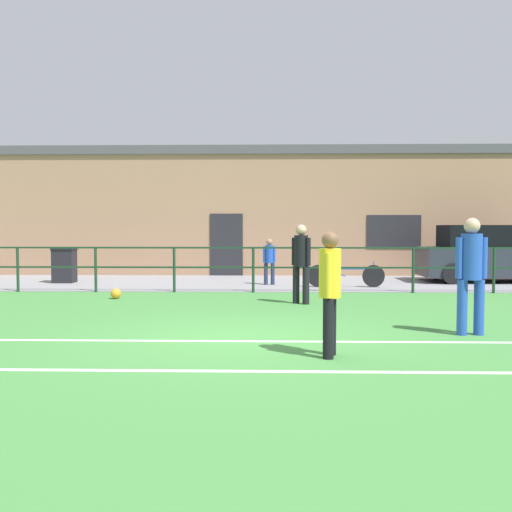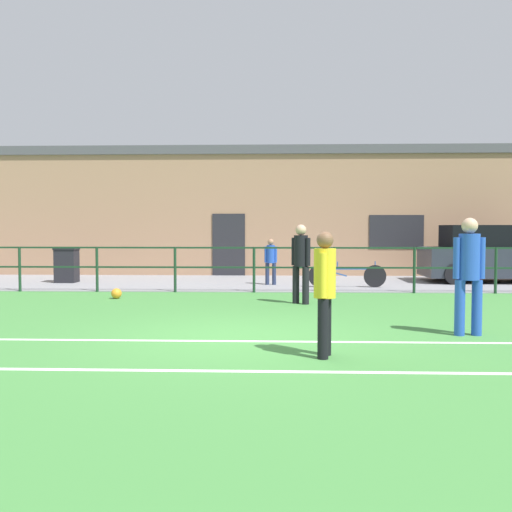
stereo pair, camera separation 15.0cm
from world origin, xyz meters
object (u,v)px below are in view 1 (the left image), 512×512
Objects in this scene: player_goalkeeper at (301,259)px; soccer_ball_match at (116,294)px; trash_bin_0 at (64,265)px; parked_car_red at (489,255)px; player_striker at (330,286)px; spectator_child at (269,259)px; bicycle_parked_0 at (346,275)px; player_winger at (471,269)px.

player_goalkeeper is 4.36m from soccer_ball_match.
trash_bin_0 is at bearing 124.09° from soccer_ball_match.
parked_car_red reaches higher than trash_bin_0.
player_striker is 7.37m from soccer_ball_match.
spectator_child reaches higher than trash_bin_0.
spectator_child reaches higher than bicycle_parked_0.
player_winger is 12.18m from trash_bin_0.
player_goalkeeper is 7.10× the size of soccer_ball_match.
player_winger reaches higher than parked_car_red.
trash_bin_0 is (-6.02, 0.47, -0.21)m from spectator_child.
trash_bin_0 reaches higher than bicycle_parked_0.
player_goalkeeper is at bearing -139.01° from parked_car_red.
player_winger is at bearing -41.49° from trash_bin_0.
player_goalkeeper is at bearing 14.78° from player_striker.
trash_bin_0 is (-6.82, 9.63, -0.36)m from player_striker.
parked_car_red is (5.87, 5.10, -0.15)m from player_goalkeeper.
player_winger is at bearing -81.65° from bicycle_parked_0.
player_winger is 0.85× the size of bicycle_parked_0.
bicycle_parked_0 is (5.58, 2.61, 0.22)m from soccer_ball_match.
spectator_child reaches higher than soccer_ball_match.
spectator_child is 2.21m from bicycle_parked_0.
parked_car_red reaches higher than soccer_ball_match.
parked_car_red is at bearing -102.80° from player_goalkeeper.
parked_car_red reaches higher than spectator_child.
player_winger is 7.45× the size of soccer_ball_match.
player_winger is at bearing -33.39° from soccer_ball_match.
player_winger is at bearing 159.89° from player_goalkeeper.
player_goalkeeper reaches higher than bicycle_parked_0.
parked_car_red is at bearing 21.11° from bicycle_parked_0.
player_striker is at bearing 127.37° from player_goalkeeper.
trash_bin_0 is at bearing 48.91° from player_striker.
soccer_ball_match is 6.17m from bicycle_parked_0.
player_winger is 7.07m from bicycle_parked_0.
player_goalkeeper is 4.05m from spectator_child.
soccer_ball_match is (-6.60, 4.35, -0.89)m from player_winger.
soccer_ball_match is at bearing -55.91° from trash_bin_0.
player_goalkeeper is 0.41× the size of parked_car_red.
soccer_ball_match is 0.06× the size of parked_car_red.
bicycle_parked_0 reaches higher than soccer_ball_match.
spectator_child is (-3.10, 7.59, -0.26)m from player_winger.
player_winger is at bearing -111.74° from parked_car_red.
player_winger is at bearing -41.94° from player_striker.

